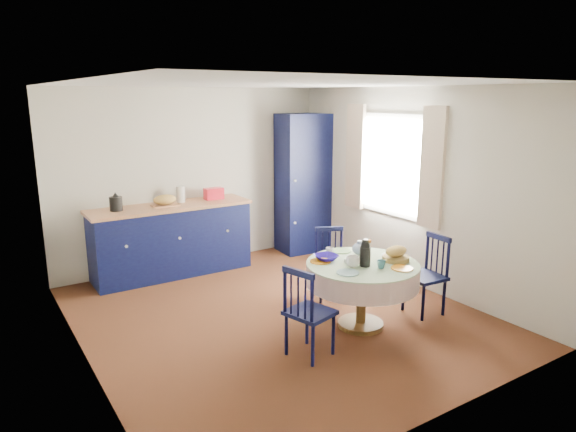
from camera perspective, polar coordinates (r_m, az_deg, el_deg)
name	(u,v)px	position (r m, az deg, el deg)	size (l,w,h in m)	color
floor	(277,315)	(5.83, -1.23, -10.93)	(4.50, 4.50, 0.00)	black
ceiling	(276,84)	(5.32, -1.37, 14.47)	(4.50, 4.50, 0.00)	white
wall_back	(193,178)	(7.42, -10.50, 4.20)	(4.00, 0.02, 2.50)	beige
wall_left	(77,232)	(4.73, -22.37, -1.66)	(0.02, 4.50, 2.50)	beige
wall_right	(411,188)	(6.69, 13.46, 3.10)	(0.02, 4.50, 2.50)	beige
window	(392,164)	(6.82, 11.49, 5.72)	(0.10, 1.74, 1.45)	white
kitchen_counter	(171,239)	(7.14, -12.84, -2.46)	(2.16, 0.68, 1.20)	black
pantry_cabinet	(303,184)	(7.93, 1.68, 3.63)	(0.78, 0.59, 2.12)	black
dining_table	(363,274)	(5.40, 8.33, -6.37)	(1.17, 1.17, 0.98)	#533A17
chair_left	(307,311)	(4.81, 2.16, -10.54)	(0.47, 0.48, 0.89)	black
chair_far	(331,263)	(6.19, 4.77, -5.23)	(0.50, 0.49, 0.85)	black
chair_right	(427,274)	(5.95, 15.22, -6.24)	(0.41, 0.43, 0.89)	black
mug_a	(353,262)	(5.22, 7.20, -5.06)	(0.14, 0.14, 0.11)	silver
mug_b	(381,264)	(5.22, 10.31, -5.31)	(0.09, 0.09, 0.08)	#2E646D
mug_c	(366,249)	(5.70, 8.62, -3.62)	(0.11, 0.11, 0.09)	black
mug_d	(330,251)	(5.58, 4.66, -3.93)	(0.09, 0.09, 0.08)	silver
cobalt_bowl	(326,258)	(5.40, 4.26, -4.63)	(0.24, 0.24, 0.06)	navy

